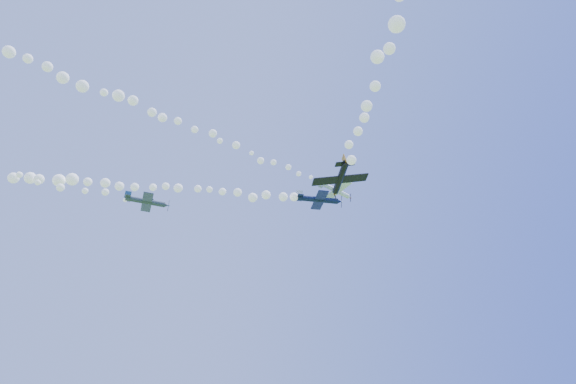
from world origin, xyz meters
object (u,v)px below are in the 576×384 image
object	(u,v)px
plane_navy	(319,200)
plane_grey	(147,202)
plane_black	(340,179)
plane_white	(336,191)

from	to	relation	value
plane_navy	plane_grey	bearing A→B (deg)	-163.61
plane_navy	plane_black	bearing A→B (deg)	-93.88
plane_white	plane_grey	bearing A→B (deg)	168.64
plane_navy	plane_grey	size ratio (longest dim) A/B	1.28
plane_navy	plane_grey	world-z (taller)	plane_navy
plane_black	plane_navy	bearing A→B (deg)	-5.16
plane_navy	plane_black	world-z (taller)	plane_navy
plane_white	plane_grey	xyz separation A→B (m)	(-29.93, -2.03, -11.07)
plane_black	plane_white	bearing A→B (deg)	-13.91
plane_white	plane_navy	world-z (taller)	plane_white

